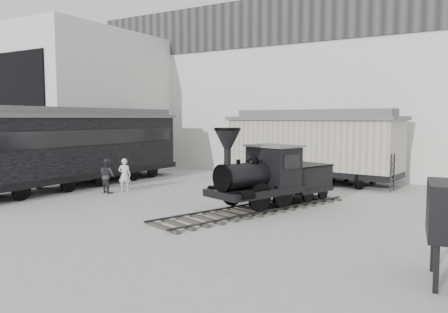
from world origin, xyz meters
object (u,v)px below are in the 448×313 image
Objects in this scene: locomotive at (268,179)px; passenger_coach at (77,146)px; visitor_a at (125,175)px; boxcar at (311,144)px; visitor_b at (107,176)px.

locomotive is 0.63× the size of passenger_coach.
locomotive is 5.51× the size of visitor_a.
visitor_a is (-6.47, -7.98, -1.29)m from boxcar.
boxcar reaches higher than visitor_a.
locomotive reaches higher than visitor_a.
locomotive is 5.43× the size of visitor_b.
passenger_coach reaches higher than visitor_b.
visitor_b is at bearing 14.32° from visitor_a.
visitor_b is at bearing -122.02° from boxcar.
boxcar reaches higher than locomotive.
boxcar is 6.23× the size of visitor_a.
visitor_a is (-7.52, 0.04, -0.34)m from locomotive.
locomotive is 8.14m from boxcar.
visitor_b is (-8.08, -0.52, -0.32)m from locomotive.
visitor_b is (-0.55, -0.56, 0.01)m from visitor_a.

